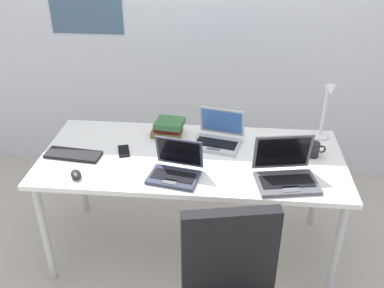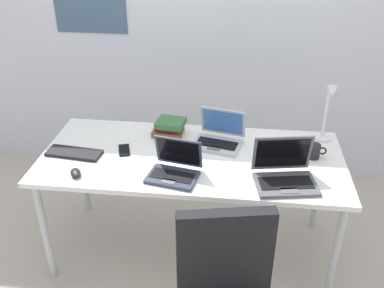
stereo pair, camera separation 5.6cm
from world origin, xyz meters
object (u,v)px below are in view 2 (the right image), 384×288
(computer_mouse, at_px, (76,173))
(cell_phone, at_px, (124,150))
(desk_lamp, at_px, (327,113))
(coffee_mug, at_px, (314,151))
(headphones, at_px, (279,146))
(external_keyboard, at_px, (74,153))
(laptop_near_lamp, at_px, (285,174))
(laptop_back_left, at_px, (219,138))
(laptop_far_corner, at_px, (174,169))
(book_stack, at_px, (169,127))

(computer_mouse, distance_m, cell_phone, 0.35)
(desk_lamp, height_order, coffee_mug, desk_lamp)
(computer_mouse, height_order, headphones, headphones)
(external_keyboard, height_order, cell_phone, external_keyboard)
(headphones, distance_m, coffee_mug, 0.22)
(headphones, bearing_deg, coffee_mug, -25.49)
(computer_mouse, distance_m, coffee_mug, 1.38)
(laptop_near_lamp, bearing_deg, laptop_back_left, 135.17)
(desk_lamp, distance_m, computer_mouse, 1.53)
(computer_mouse, distance_m, headphones, 1.22)
(cell_phone, distance_m, coffee_mug, 1.14)
(desk_lamp, relative_size, laptop_back_left, 1.20)
(laptop_far_corner, bearing_deg, cell_phone, 146.28)
(external_keyboard, relative_size, book_stack, 1.52)
(laptop_near_lamp, height_order, laptop_back_left, laptop_near_lamp)
(desk_lamp, distance_m, headphones, 0.35)
(computer_mouse, xyz_separation_m, book_stack, (0.44, 0.53, 0.04))
(laptop_far_corner, bearing_deg, external_keyboard, 166.39)
(computer_mouse, relative_size, coffee_mug, 0.85)
(laptop_back_left, relative_size, laptop_far_corner, 1.09)
(laptop_far_corner, relative_size, external_keyboard, 0.93)
(laptop_back_left, bearing_deg, laptop_near_lamp, -44.83)
(laptop_back_left, distance_m, computer_mouse, 0.89)
(laptop_far_corner, distance_m, book_stack, 0.48)
(external_keyboard, bearing_deg, book_stack, 37.14)
(coffee_mug, bearing_deg, computer_mouse, -165.27)
(external_keyboard, distance_m, book_stack, 0.62)
(computer_mouse, bearing_deg, headphones, -8.23)
(book_stack, relative_size, coffee_mug, 1.92)
(laptop_near_lamp, height_order, book_stack, laptop_near_lamp)
(cell_phone, bearing_deg, computer_mouse, -141.30)
(external_keyboard, bearing_deg, desk_lamp, 19.04)
(laptop_far_corner, bearing_deg, headphones, 32.55)
(laptop_far_corner, relative_size, book_stack, 1.42)
(laptop_back_left, relative_size, cell_phone, 2.45)
(desk_lamp, distance_m, coffee_mug, 0.27)
(laptop_near_lamp, height_order, laptop_far_corner, laptop_near_lamp)
(laptop_near_lamp, relative_size, cell_phone, 2.68)
(external_keyboard, distance_m, coffee_mug, 1.43)
(laptop_far_corner, xyz_separation_m, computer_mouse, (-0.54, -0.06, -0.03))
(laptop_near_lamp, bearing_deg, headphones, 90.74)
(desk_lamp, relative_size, coffee_mug, 3.54)
(laptop_back_left, xyz_separation_m, book_stack, (-0.33, 0.09, 0.01))
(desk_lamp, relative_size, laptop_near_lamp, 1.10)
(laptop_near_lamp, height_order, computer_mouse, laptop_near_lamp)
(book_stack, bearing_deg, coffee_mug, -11.62)
(external_keyboard, xyz_separation_m, cell_phone, (0.29, 0.08, -0.01))
(laptop_near_lamp, xyz_separation_m, laptop_far_corner, (-0.60, -0.01, -0.01))
(laptop_far_corner, xyz_separation_m, cell_phone, (-0.34, 0.23, -0.04))
(coffee_mug, bearing_deg, book_stack, 168.38)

